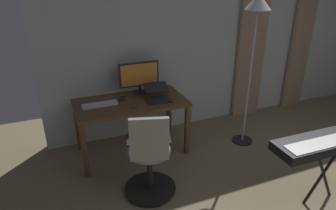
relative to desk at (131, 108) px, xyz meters
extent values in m
cube|color=silver|center=(-1.64, -0.51, 0.71)|extent=(5.40, 0.10, 2.68)
cube|color=tan|center=(-3.04, -0.40, 0.60)|extent=(0.38, 0.06, 2.45)
cube|color=tan|center=(-2.05, -0.40, 0.60)|extent=(0.48, 0.06, 2.45)
cube|color=brown|center=(0.00, 0.00, 0.07)|extent=(1.37, 0.71, 0.04)
cube|color=brown|center=(-0.65, 0.32, -0.29)|extent=(0.06, 0.06, 0.68)
cube|color=brown|center=(0.65, 0.32, -0.29)|extent=(0.06, 0.06, 0.68)
cube|color=brown|center=(-0.65, -0.32, -0.29)|extent=(0.06, 0.06, 0.68)
cube|color=brown|center=(0.65, -0.32, -0.29)|extent=(0.06, 0.06, 0.68)
cylinder|color=black|center=(0.05, 0.85, -0.59)|extent=(0.56, 0.56, 0.02)
sphere|color=black|center=(-0.20, 0.92, -0.61)|extent=(0.05, 0.05, 0.05)
sphere|color=black|center=(-0.10, 0.64, -0.61)|extent=(0.05, 0.05, 0.05)
sphere|color=black|center=(0.21, 0.65, -0.61)|extent=(0.05, 0.05, 0.05)
sphere|color=black|center=(0.29, 0.94, -0.61)|extent=(0.05, 0.05, 0.05)
sphere|color=black|center=(0.04, 1.11, -0.61)|extent=(0.05, 0.05, 0.05)
cylinder|color=black|center=(0.05, 0.85, -0.36)|extent=(0.06, 0.06, 0.46)
cylinder|color=gray|center=(0.05, 0.85, -0.11)|extent=(0.55, 0.55, 0.05)
cube|color=gray|center=(0.11, 1.04, 0.14)|extent=(0.37, 0.15, 0.45)
cube|color=black|center=(0.24, 0.79, 0.03)|extent=(0.11, 0.24, 0.03)
cube|color=black|center=(-0.14, 0.91, 0.03)|extent=(0.11, 0.24, 0.03)
cylinder|color=#232328|center=(-0.20, -0.24, 0.10)|extent=(0.18, 0.18, 0.01)
cylinder|color=#232328|center=(-0.20, -0.24, 0.15)|extent=(0.04, 0.04, 0.08)
cube|color=#232328|center=(-0.20, -0.24, 0.35)|extent=(0.53, 0.03, 0.32)
cube|color=orange|center=(-0.20, -0.23, 0.35)|extent=(0.49, 0.01, 0.28)
cube|color=silver|center=(0.37, -0.01, 0.10)|extent=(0.42, 0.13, 0.02)
cube|color=#232328|center=(-0.34, 0.11, 0.10)|extent=(0.32, 0.26, 0.02)
cube|color=#232328|center=(-0.35, -0.01, 0.23)|extent=(0.31, 0.26, 0.07)
ellipsoid|color=#232328|center=(-0.41, -0.17, 0.11)|extent=(0.06, 0.10, 0.04)
cube|color=#333338|center=(0.00, 0.16, 0.10)|extent=(0.09, 0.15, 0.01)
cube|color=#232328|center=(0.07, -0.11, 0.10)|extent=(0.12, 0.16, 0.01)
cylinder|color=teal|center=(-0.53, -0.21, 0.15)|extent=(0.08, 0.08, 0.11)
torus|color=teal|center=(-0.48, -0.21, 0.15)|extent=(0.07, 0.01, 0.07)
cylinder|color=black|center=(-1.55, 1.64, -0.30)|extent=(0.38, 0.04, 0.68)
cylinder|color=black|center=(-1.55, 1.64, -0.30)|extent=(0.38, 0.04, 0.68)
cube|color=black|center=(-1.55, 1.64, 0.09)|extent=(1.24, 0.35, 0.09)
cylinder|color=black|center=(-1.50, 0.35, -0.62)|extent=(0.28, 0.28, 0.02)
cylinder|color=#A5A5A8|center=(-1.50, 0.35, 0.26)|extent=(0.03, 0.03, 1.79)
cone|color=white|center=(-1.50, 0.35, 1.25)|extent=(0.31, 0.31, 0.18)
camera|label=1|loc=(0.86, 3.37, 1.60)|focal=32.29mm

